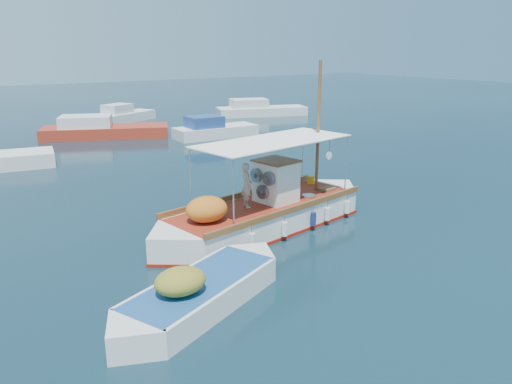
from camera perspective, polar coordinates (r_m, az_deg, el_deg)
ground at (r=18.67m, az=2.63°, el=-3.75°), size 160.00×160.00×0.00m
fishing_caique at (r=18.16m, az=1.03°, el=-2.54°), size 9.88×3.88×6.12m
dinghy at (r=13.04m, az=-6.42°, el=-11.61°), size 5.70×3.38×1.52m
bg_boat_n at (r=38.32m, az=-17.22°, el=6.72°), size 9.29×6.03×1.80m
bg_boat_ne at (r=36.71m, az=-4.88°, el=7.00°), size 6.13×2.42×1.80m
bg_boat_e at (r=48.44m, az=0.34°, el=9.32°), size 8.89×5.18×1.80m
bg_boat_far_n at (r=45.81m, az=-14.90°, el=8.37°), size 6.08×4.41×1.80m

